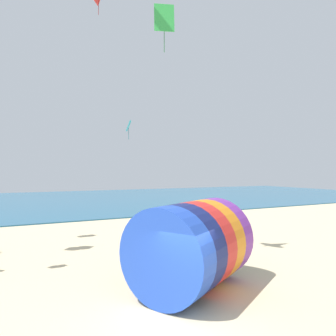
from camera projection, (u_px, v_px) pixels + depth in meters
ground_plane at (194, 329)px, 8.24m from camera, size 120.00×120.00×0.00m
sea at (55, 201)px, 43.61m from camera, size 120.00×40.00×0.10m
giant_inflatable_tube at (192, 245)px, 11.02m from camera, size 5.31×4.92×3.21m
kite_handler at (217, 243)px, 14.41m from camera, size 0.41×0.33×1.68m
kite_cyan_diamond at (129, 126)px, 23.41m from camera, size 0.58×0.71×1.50m
kite_green_diamond at (164, 18)px, 14.73m from camera, size 1.01×0.52×2.44m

